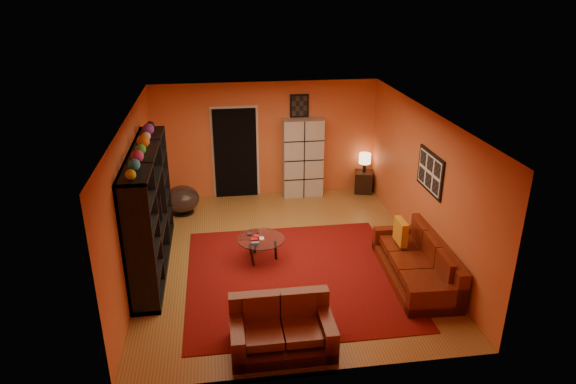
{
  "coord_description": "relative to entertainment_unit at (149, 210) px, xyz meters",
  "views": [
    {
      "loc": [
        -1.07,
        -8.07,
        4.62
      ],
      "look_at": [
        0.09,
        0.1,
        1.21
      ],
      "focal_mm": 32.0,
      "sensor_mm": 36.0,
      "label": 1
    }
  ],
  "objects": [
    {
      "name": "wall_art_back",
      "position": [
        3.02,
        2.98,
        1.0
      ],
      "size": [
        0.42,
        0.03,
        0.52
      ],
      "primitive_type": "cube",
      "color": "black",
      "rests_on": "wall_back"
    },
    {
      "name": "wall_art_right",
      "position": [
        4.75,
        -0.3,
        0.55
      ],
      "size": [
        0.03,
        1.0,
        0.7
      ],
      "primitive_type": "cube",
      "color": "black",
      "rests_on": "wall_right"
    },
    {
      "name": "rug",
      "position": [
        2.38,
        -0.7,
        -1.04
      ],
      "size": [
        3.6,
        3.6,
        0.01
      ],
      "primitive_type": "cube",
      "color": "#5A0A0A",
      "rests_on": "floor"
    },
    {
      "name": "side_table",
      "position": [
        4.53,
        2.75,
        -0.8
      ],
      "size": [
        0.49,
        0.49,
        0.5
      ],
      "primitive_type": "cube",
      "rotation": [
        0.0,
        0.0,
        -0.27
      ],
      "color": "black",
      "rests_on": "floor"
    },
    {
      "name": "doorway",
      "position": [
        1.57,
        2.96,
        -0.03
      ],
      "size": [
        0.95,
        0.1,
        2.04
      ],
      "primitive_type": "cube",
      "color": "black",
      "rests_on": "floor"
    },
    {
      "name": "sofa",
      "position": [
        4.41,
        -1.06,
        -0.76
      ],
      "size": [
        0.98,
        2.2,
        0.85
      ],
      "rotation": [
        0.0,
        0.0,
        -0.04
      ],
      "color": "#50150A",
      "rests_on": "rug"
    },
    {
      "name": "coffee_table",
      "position": [
        1.86,
        -0.08,
        -0.67
      ],
      "size": [
        0.84,
        0.84,
        0.42
      ],
      "rotation": [
        0.0,
        0.0,
        -0.26
      ],
      "color": "silver",
      "rests_on": "floor"
    },
    {
      "name": "loveseat",
      "position": [
        1.92,
        -2.42,
        -0.76
      ],
      "size": [
        1.38,
        0.83,
        0.85
      ],
      "rotation": [
        0.0,
        0.0,
        1.57
      ],
      "color": "#50150A",
      "rests_on": "rug"
    },
    {
      "name": "wall_right",
      "position": [
        4.78,
        0.0,
        0.25
      ],
      "size": [
        0.0,
        6.0,
        6.0
      ],
      "primitive_type": "plane",
      "rotation": [
        1.57,
        0.0,
        -1.57
      ],
      "color": "#D55D2E",
      "rests_on": "floor"
    },
    {
      "name": "wall_left",
      "position": [
        -0.23,
        0.0,
        0.25
      ],
      "size": [
        0.0,
        6.0,
        6.0
      ],
      "primitive_type": "plane",
      "rotation": [
        1.57,
        0.0,
        1.57
      ],
      "color": "#D55D2E",
      "rests_on": "floor"
    },
    {
      "name": "table_lamp",
      "position": [
        4.53,
        2.75,
        -0.24
      ],
      "size": [
        0.27,
        0.27,
        0.45
      ],
      "color": "black",
      "rests_on": "side_table"
    },
    {
      "name": "tv",
      "position": [
        0.05,
        -0.07,
        -0.08
      ],
      "size": [
        0.86,
        0.11,
        0.49
      ],
      "primitive_type": "imported",
      "rotation": [
        0.0,
        0.0,
        1.57
      ],
      "color": "black",
      "rests_on": "entertainment_unit"
    },
    {
      "name": "wall_back",
      "position": [
        2.27,
        3.0,
        0.25
      ],
      "size": [
        6.0,
        0.0,
        6.0
      ],
      "primitive_type": "plane",
      "rotation": [
        1.57,
        0.0,
        0.0
      ],
      "color": "#D55D2E",
      "rests_on": "floor"
    },
    {
      "name": "storage_cabinet",
      "position": [
        3.08,
        2.8,
        -0.15
      ],
      "size": [
        0.9,
        0.4,
        1.79
      ],
      "primitive_type": "cube",
      "rotation": [
        0.0,
        0.0,
        -0.0
      ],
      "color": "#B6B1A8",
      "rests_on": "floor"
    },
    {
      "name": "ceiling",
      "position": [
        2.27,
        0.0,
        1.55
      ],
      "size": [
        6.0,
        6.0,
        0.0
      ],
      "primitive_type": "plane",
      "rotation": [
        3.14,
        0.0,
        0.0
      ],
      "color": "white",
      "rests_on": "wall_back"
    },
    {
      "name": "wall_front",
      "position": [
        2.27,
        -3.0,
        0.25
      ],
      "size": [
        6.0,
        0.0,
        6.0
      ],
      "primitive_type": "plane",
      "rotation": [
        -1.57,
        0.0,
        0.0
      ],
      "color": "#D55D2E",
      "rests_on": "floor"
    },
    {
      "name": "bowl_chair",
      "position": [
        0.38,
        2.14,
        -0.73
      ],
      "size": [
        0.74,
        0.74,
        0.6
      ],
      "color": "black",
      "rests_on": "floor"
    },
    {
      "name": "throw_pillow",
      "position": [
        4.22,
        -0.55,
        -0.42
      ],
      "size": [
        0.12,
        0.42,
        0.42
      ],
      "primitive_type": "cube",
      "color": "orange",
      "rests_on": "sofa"
    },
    {
      "name": "floor",
      "position": [
        2.27,
        0.0,
        -1.05
      ],
      "size": [
        6.0,
        6.0,
        0.0
      ],
      "primitive_type": "plane",
      "color": "brown",
      "rests_on": "ground"
    },
    {
      "name": "entertainment_unit",
      "position": [
        0.0,
        0.0,
        0.0
      ],
      "size": [
        0.45,
        3.0,
        2.1
      ],
      "primitive_type": "cube",
      "color": "black",
      "rests_on": "floor"
    }
  ]
}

